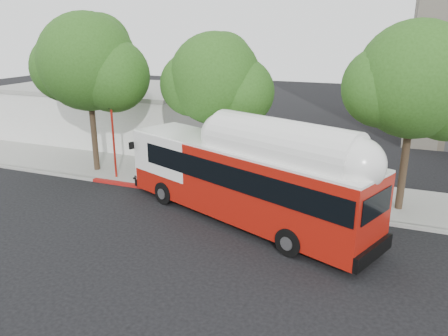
% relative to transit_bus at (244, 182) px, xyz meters
% --- Properties ---
extents(ground, '(120.00, 120.00, 0.00)m').
position_rel_transit_bus_xyz_m(ground, '(-2.17, -1.89, -1.93)').
color(ground, black).
rests_on(ground, ground).
extents(sidewalk, '(60.00, 5.00, 0.15)m').
position_rel_transit_bus_xyz_m(sidewalk, '(-2.17, 4.61, -1.86)').
color(sidewalk, gray).
rests_on(sidewalk, ground).
extents(curb_strip, '(60.00, 0.30, 0.15)m').
position_rel_transit_bus_xyz_m(curb_strip, '(-2.17, 2.01, -1.86)').
color(curb_strip, gray).
rests_on(curb_strip, ground).
extents(red_curb_segment, '(10.00, 0.32, 0.16)m').
position_rel_transit_bus_xyz_m(red_curb_segment, '(-5.17, 2.01, -1.85)').
color(red_curb_segment, maroon).
rests_on(red_curb_segment, ground).
extents(street_tree_left, '(6.67, 5.80, 9.74)m').
position_rel_transit_bus_xyz_m(street_tree_left, '(-10.70, 3.67, 4.67)').
color(street_tree_left, '#2D2116').
rests_on(street_tree_left, ground).
extents(street_tree_mid, '(5.75, 5.00, 8.62)m').
position_rel_transit_bus_xyz_m(street_tree_mid, '(-2.76, 4.17, 3.97)').
color(street_tree_mid, '#2D2116').
rests_on(street_tree_mid, ground).
extents(street_tree_right, '(6.21, 5.40, 9.18)m').
position_rel_transit_bus_xyz_m(street_tree_right, '(7.27, 3.97, 4.32)').
color(street_tree_right, '#2D2116').
rests_on(street_tree_right, ground).
extents(low_commercial_bldg, '(16.20, 10.20, 4.25)m').
position_rel_transit_bus_xyz_m(low_commercial_bldg, '(-16.17, 12.11, 0.22)').
color(low_commercial_bldg, silver).
rests_on(low_commercial_bldg, ground).
extents(transit_bus, '(13.86, 7.49, 4.13)m').
position_rel_transit_bus_xyz_m(transit_bus, '(0.00, 0.00, 0.00)').
color(transit_bus, '#9E140A').
rests_on(transit_bus, ground).
extents(signal_pole, '(0.13, 0.44, 4.60)m').
position_rel_transit_bus_xyz_m(signal_pole, '(-9.14, 2.79, 0.43)').
color(signal_pole, '#A51A11').
rests_on(signal_pole, ground).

